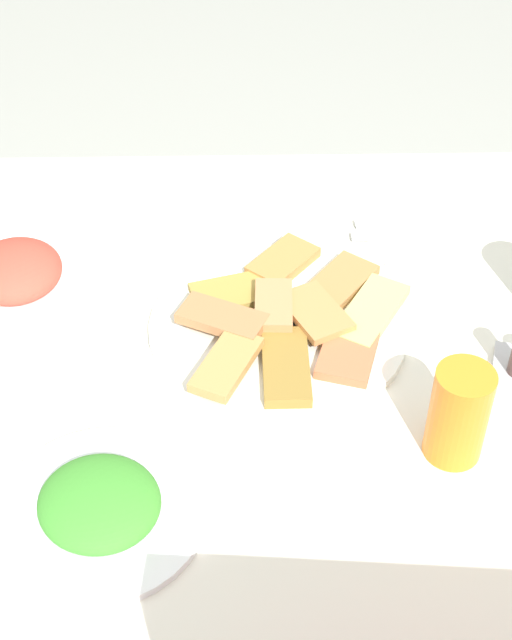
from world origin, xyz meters
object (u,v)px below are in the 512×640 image
fork (408,220)px  spoon (411,235)px  salad_plate_greens (99,507)px  salad_plate_rice (15,275)px  pide_platter (283,323)px  paper_napkin (409,230)px  dining_table (242,385)px  soda_can (457,414)px

fork → spoon: same height
salad_plate_greens → salad_plate_rice: (0.15, -0.38, 0.00)m
spoon → salad_plate_rice: bearing=8.8°
pide_platter → paper_napkin: (-0.19, -0.21, -0.01)m
dining_table → fork: bearing=-134.8°
pide_platter → dining_table: bearing=21.0°
salad_plate_greens → pide_platter: bearing=-126.0°
pide_platter → paper_napkin: 0.29m
pide_platter → salad_plate_greens: size_ratio=1.50×
salad_plate_greens → fork: 0.65m
dining_table → pide_platter: 0.11m
salad_plate_rice → soda_can: soda_can is taller
dining_table → paper_napkin: bearing=-137.0°
soda_can → salad_plate_greens: bearing=11.9°
soda_can → fork: bearing=-91.6°
fork → dining_table: bearing=40.0°
salad_plate_rice → spoon: 0.56m
salad_plate_rice → spoon: salad_plate_rice is taller
dining_table → spoon: 0.34m
soda_can → paper_napkin: bearing=-91.7°
salad_plate_greens → soda_can: bearing=-168.1°
salad_plate_rice → paper_napkin: (-0.56, -0.11, -0.02)m
paper_napkin → pide_platter: bearing=47.3°
salad_plate_rice → pide_platter: bearing=165.0°
salad_plate_greens → spoon: salad_plate_greens is taller
paper_napkin → spoon: bearing=90.0°
soda_can → dining_table: bearing=-37.8°
dining_table → salad_plate_greens: size_ratio=4.40×
salad_plate_rice → paper_napkin: 0.57m
pide_platter → soda_can: size_ratio=2.84×
fork → spoon: size_ratio=0.91×
dining_table → soda_can: soda_can is taller
soda_can → spoon: (-0.01, -0.40, -0.06)m
salad_plate_greens → soda_can: (-0.39, -0.08, 0.05)m
pide_platter → fork: 0.30m
soda_can → pide_platter: bearing=-48.3°
paper_napkin → spoon: size_ratio=0.77×
salad_plate_rice → dining_table: bearing=159.0°
pide_platter → salad_plate_greens: same height
salad_plate_rice → fork: size_ratio=1.44×
dining_table → pide_platter: (-0.05, -0.02, 0.09)m
dining_table → paper_napkin: size_ratio=7.40×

